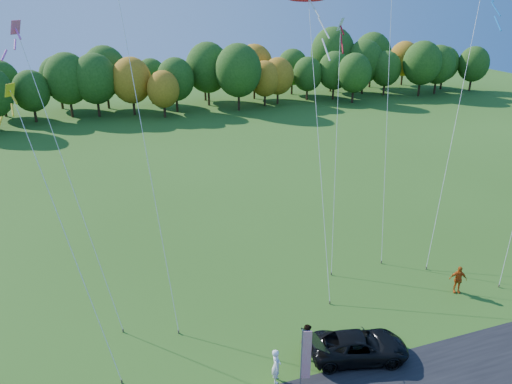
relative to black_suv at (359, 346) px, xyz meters
name	(u,v)px	position (x,y,z in m)	size (l,w,h in m)	color
ground	(296,364)	(-3.17, 0.63, -0.69)	(160.00, 160.00, 0.00)	#2D5616
tree_line	(144,115)	(-3.17, 55.63, -0.69)	(116.00, 12.00, 10.00)	#1E4711
black_suv	(359,346)	(0.00, 0.00, 0.00)	(2.29, 4.97, 1.38)	black
person_tailgate_a	(276,366)	(-4.55, -0.11, 0.21)	(0.66, 0.43, 1.81)	white
person_tailgate_b	(307,340)	(-2.38, 1.07, 0.23)	(0.90, 0.70, 1.84)	gray
person_east	(458,279)	(8.74, 3.13, 0.21)	(1.05, 0.44, 1.80)	#C14E12
feather_flag	(305,355)	(-3.60, -1.19, 1.46)	(0.46, 0.18, 3.53)	#999999
kite_delta_blue	(130,62)	(-8.90, 10.81, 13.06)	(3.67, 12.22, 26.90)	#4C3F33
kite_parafoil_orange	(391,8)	(8.74, 13.06, 15.49)	(6.60, 11.43, 32.67)	#4C3F33
kite_delta_red	(318,135)	(2.21, 10.02, 8.13)	(4.12, 11.53, 18.37)	#4C3F33
kite_parafoil_rainbow	(456,121)	(12.69, 9.82, 8.18)	(9.75, 8.33, 18.15)	#4C3F33
kite_diamond_yellow	(66,237)	(-13.14, 5.24, 5.97)	(3.72, 6.60, 13.72)	#4C3F33
kite_diamond_white	(336,146)	(3.90, 10.65, 7.02)	(3.78, 7.10, 16.00)	#4C3F33
kite_diamond_pink	(70,182)	(-12.74, 9.18, 7.21)	(3.89, 6.83, 16.29)	#4C3F33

